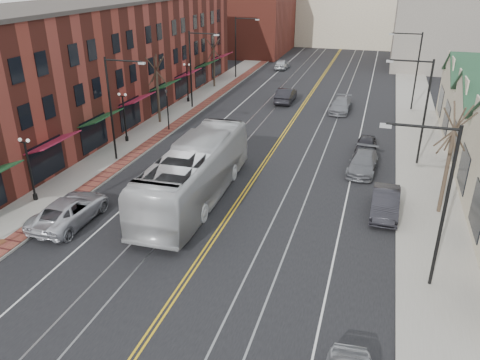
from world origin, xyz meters
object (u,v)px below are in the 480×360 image
Objects in this scene: parked_car_c at (363,163)px; parked_car_d at (366,146)px; parked_car_b at (385,203)px; transit_bus at (195,173)px; parked_suv at (70,210)px.

parked_car_c is 3.94m from parked_car_d.
parked_car_d is at bearing 100.33° from parked_car_b.
parked_car_c is (10.28, 8.06, -1.24)m from transit_bus.
parked_car_c is (-1.73, 6.49, -0.06)m from parked_car_b.
parked_suv is (-6.13, -5.01, -1.15)m from transit_bus.
parked_car_d is (-1.73, 10.43, -0.09)m from parked_car_b.
parked_car_c is at bearing -142.96° from transit_bus.
transit_bus reaches higher than parked_suv.
parked_car_b is at bearing -160.15° from parked_suv.
parked_car_b is 0.96× the size of parked_car_c.
transit_bus is 2.85× the size of parked_car_c.
parked_car_c is 1.22× the size of parked_car_d.
parked_suv is at bearing -159.17° from parked_car_b.
parked_suv is at bearing 38.19° from transit_bus.
parked_suv is 19.30m from parked_car_b.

